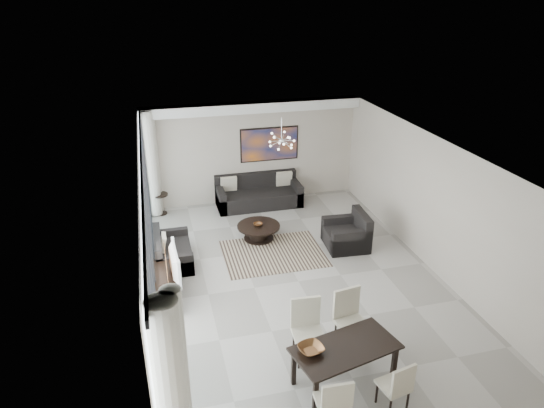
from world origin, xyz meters
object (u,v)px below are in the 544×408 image
object	(u,v)px
coffee_table	(259,231)
tv_console	(165,287)
sofa_main	(258,195)
television	(171,263)
dining_table	(345,352)

from	to	relation	value
coffee_table	tv_console	xyz separation A→B (m)	(-2.37, -1.93, 0.02)
sofa_main	television	bearing A→B (deg)	-123.99
sofa_main	television	world-z (taller)	television
sofa_main	tv_console	world-z (taller)	sofa_main
television	sofa_main	bearing A→B (deg)	-36.25
sofa_main	dining_table	xyz separation A→B (m)	(-0.24, -6.97, 0.30)
television	dining_table	xyz separation A→B (m)	(2.44, -3.01, -0.18)
television	coffee_table	bearing A→B (deg)	-50.69
tv_console	television	size ratio (longest dim) A/B	1.41
tv_console	television	distance (m)	0.57
tv_console	dining_table	bearing A→B (deg)	-49.51
television	dining_table	size ratio (longest dim) A/B	0.60
sofa_main	television	size ratio (longest dim) A/B	2.23
coffee_table	television	size ratio (longest dim) A/B	1.00
sofa_main	television	distance (m)	4.81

